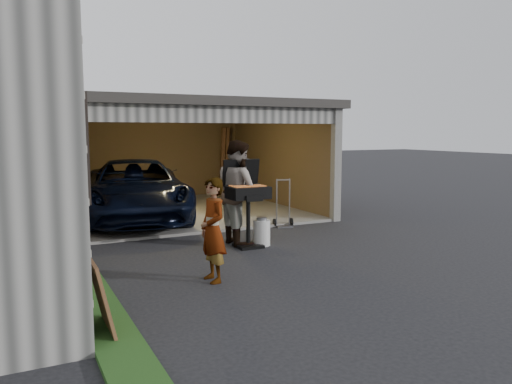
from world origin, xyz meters
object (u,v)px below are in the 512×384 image
Objects in this scene: man at (238,192)px; propane_tank at (262,233)px; bbq_grill at (247,195)px; woman at (213,230)px; minivan at (135,192)px; hand_truck at (284,218)px; plywood_panel at (101,297)px.

man reaches higher than propane_tank.
propane_tank is at bearing -4.80° from bbq_grill.
woman is 2.45m from propane_tank.
bbq_grill is at bearing 138.53° from woman.
minivan is 3.12× the size of bbq_grill.
hand_truck is (1.60, 1.43, -0.77)m from bbq_grill.
propane_tank is at bearing 132.71° from woman.
minivan is 3.55m from man.
propane_tank is at bearing 40.77° from plywood_panel.
bbq_grill is 0.79m from propane_tank.
bbq_grill is (1.25, -3.67, 0.27)m from minivan.
minivan is at bearing 108.88° from bbq_grill.
plywood_panel is at bearing -95.90° from minivan.
man is 1.22× the size of bbq_grill.
propane_tank is at bearing -141.62° from man.
bbq_grill reaches higher than woman.
man reaches higher than minivan.
bbq_grill is at bearing 43.51° from plywood_panel.
minivan is at bearing 175.53° from woman.
hand_truck is at bearing 133.69° from woman.
man is 1.84× the size of hand_truck.
minivan is at bearing 20.18° from man.
man is at bearing 92.70° from bbq_grill.
bbq_grill is (0.02, -0.36, -0.03)m from man.
plywood_panel is at bearing -136.49° from bbq_grill.
bbq_grill is 1.94× the size of plywood_panel.
woman reaches higher than hand_truck.
man is at bearing -133.46° from hand_truck.
propane_tank is 0.58× the size of plywood_panel.
bbq_grill is at bearing 175.20° from propane_tank.
hand_truck is at bearing 41.82° from bbq_grill.
plywood_panel is (-3.45, -2.97, 0.17)m from propane_tank.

